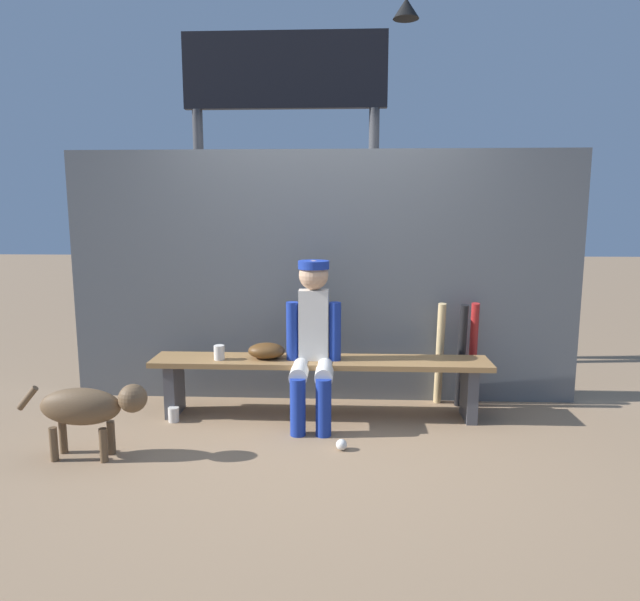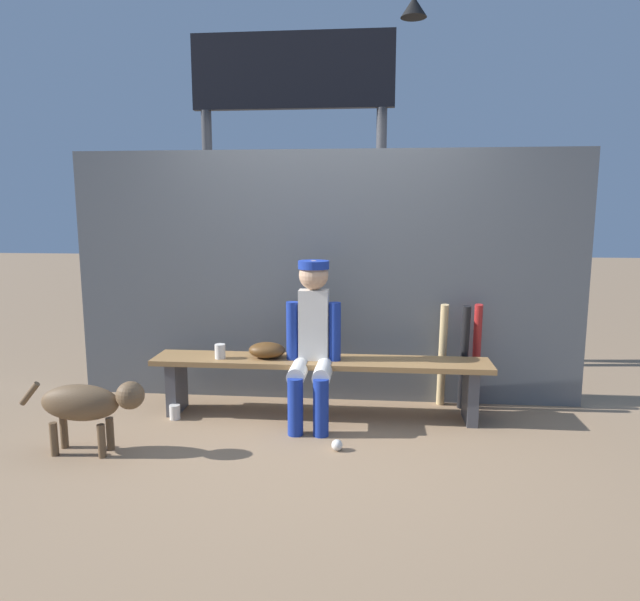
# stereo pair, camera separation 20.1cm
# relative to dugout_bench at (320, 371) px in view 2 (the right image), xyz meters

# --- Properties ---
(ground_plane) EXTENTS (30.00, 30.00, 0.00)m
(ground_plane) POSITION_rel_dugout_bench_xyz_m (0.00, 0.00, -0.35)
(ground_plane) COLOR #937556
(chainlink_fence) EXTENTS (4.14, 0.03, 2.04)m
(chainlink_fence) POSITION_rel_dugout_bench_xyz_m (0.00, 0.42, 0.67)
(chainlink_fence) COLOR #595E63
(chainlink_fence) RESTS_ON ground_plane
(dugout_bench) EXTENTS (2.55, 0.36, 0.45)m
(dugout_bench) POSITION_rel_dugout_bench_xyz_m (0.00, 0.00, 0.00)
(dugout_bench) COLOR olive
(dugout_bench) RESTS_ON ground_plane
(player_seated) EXTENTS (0.41, 0.55, 1.20)m
(player_seated) POSITION_rel_dugout_bench_xyz_m (-0.05, -0.11, 0.30)
(player_seated) COLOR silver
(player_seated) RESTS_ON ground_plane
(baseball_glove) EXTENTS (0.28, 0.20, 0.12)m
(baseball_glove) POSITION_rel_dugout_bench_xyz_m (-0.41, 0.00, 0.16)
(baseball_glove) COLOR #593819
(baseball_glove) RESTS_ON dugout_bench
(bat_wood_natural) EXTENTS (0.07, 0.15, 0.84)m
(bat_wood_natural) POSITION_rel_dugout_bench_xyz_m (0.95, 0.32, 0.07)
(bat_wood_natural) COLOR tan
(bat_wood_natural) RESTS_ON ground_plane
(bat_aluminum_black) EXTENTS (0.07, 0.16, 0.85)m
(bat_aluminum_black) POSITION_rel_dugout_bench_xyz_m (1.11, 0.25, 0.07)
(bat_aluminum_black) COLOR black
(bat_aluminum_black) RESTS_ON ground_plane
(bat_aluminum_red) EXTENTS (0.09, 0.18, 0.85)m
(bat_aluminum_red) POSITION_rel_dugout_bench_xyz_m (1.22, 0.33, 0.07)
(bat_aluminum_red) COLOR #B22323
(bat_aluminum_red) RESTS_ON ground_plane
(baseball) EXTENTS (0.07, 0.07, 0.07)m
(baseball) POSITION_rel_dugout_bench_xyz_m (0.17, -0.62, -0.32)
(baseball) COLOR white
(baseball) RESTS_ON ground_plane
(cup_on_ground) EXTENTS (0.08, 0.08, 0.11)m
(cup_on_ground) POSITION_rel_dugout_bench_xyz_m (-1.09, -0.17, -0.30)
(cup_on_ground) COLOR silver
(cup_on_ground) RESTS_ON ground_plane
(cup_on_bench) EXTENTS (0.08, 0.08, 0.11)m
(cup_on_bench) POSITION_rel_dugout_bench_xyz_m (-0.76, -0.05, 0.15)
(cup_on_bench) COLOR silver
(cup_on_bench) RESTS_ON dugout_bench
(scoreboard) EXTENTS (2.22, 0.27, 3.46)m
(scoreboard) POSITION_rel_dugout_bench_xyz_m (-0.34, 1.48, 2.07)
(scoreboard) COLOR #3F3F42
(scoreboard) RESTS_ON ground_plane
(dog) EXTENTS (0.84, 0.20, 0.49)m
(dog) POSITION_rel_dugout_bench_xyz_m (-1.42, -0.81, -0.02)
(dog) COLOR brown
(dog) RESTS_ON ground_plane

